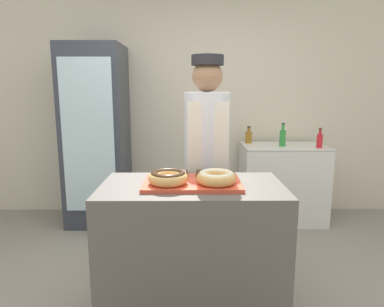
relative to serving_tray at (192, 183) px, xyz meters
name	(u,v)px	position (x,y,z in m)	size (l,w,h in m)	color
wall_back	(191,103)	(0.00, 2.13, 0.42)	(8.00, 0.06, 2.70)	beige
display_counter	(192,253)	(0.00, 0.00, -0.47)	(1.15, 0.64, 0.92)	#4C4742
serving_tray	(192,183)	(0.00, 0.00, 0.00)	(0.60, 0.40, 0.02)	#D84C33
donut_chocolate_glaze	(168,177)	(-0.15, -0.06, 0.05)	(0.24, 0.24, 0.08)	tan
donut_light_glaze	(216,177)	(0.15, -0.06, 0.05)	(0.24, 0.24, 0.08)	tan
brownie_back_left	(181,174)	(-0.08, 0.13, 0.03)	(0.09, 0.09, 0.03)	#382111
brownie_back_right	(203,174)	(0.08, 0.13, 0.03)	(0.09, 0.09, 0.03)	#382111
baker_person	(207,163)	(0.12, 0.54, 0.01)	(0.35, 0.35, 1.76)	#4C4C51
beverage_fridge	(97,136)	(-1.06, 1.74, 0.06)	(0.65, 0.66, 1.99)	#333842
chest_freezer	(282,183)	(1.06, 1.75, -0.49)	(0.93, 0.59, 0.89)	silver
bottle_red	(320,140)	(1.39, 1.58, 0.04)	(0.06, 0.06, 0.22)	red
bottle_amber	(249,137)	(0.68, 1.92, 0.03)	(0.08, 0.08, 0.20)	#99661E
bottle_green	(283,137)	(1.02, 1.70, 0.05)	(0.07, 0.07, 0.26)	#2D8C38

